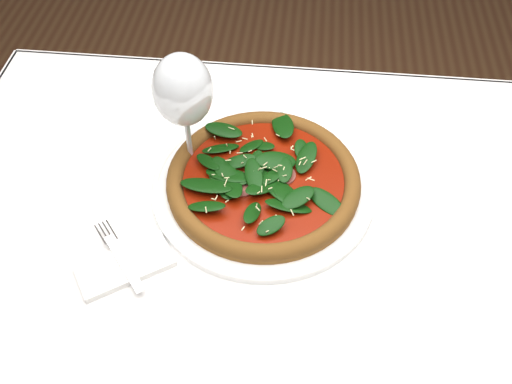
# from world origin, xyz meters

# --- Properties ---
(dining_table) EXTENTS (1.21, 0.81, 0.75)m
(dining_table) POSITION_xyz_m (0.00, 0.00, 0.65)
(dining_table) COLOR white
(dining_table) RESTS_ON ground
(plate) EXTENTS (0.36, 0.36, 0.02)m
(plate) POSITION_xyz_m (-0.05, 0.07, 0.76)
(plate) COLOR white
(plate) RESTS_ON dining_table
(pizza) EXTENTS (0.33, 0.33, 0.04)m
(pizza) POSITION_xyz_m (-0.05, 0.07, 0.78)
(pizza) COLOR olive
(pizza) RESTS_ON plate
(wine_glass) EXTENTS (0.09, 0.09, 0.22)m
(wine_glass) POSITION_xyz_m (-0.18, 0.11, 0.91)
(wine_glass) COLOR white
(wine_glass) RESTS_ON dining_table
(napkin) EXTENTS (0.15, 0.13, 0.01)m
(napkin) POSITION_xyz_m (-0.24, -0.10, 0.76)
(napkin) COLOR white
(napkin) RESTS_ON dining_table
(fork) EXTENTS (0.10, 0.12, 0.00)m
(fork) POSITION_xyz_m (-0.26, -0.08, 0.76)
(fork) COLOR silver
(fork) RESTS_ON napkin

